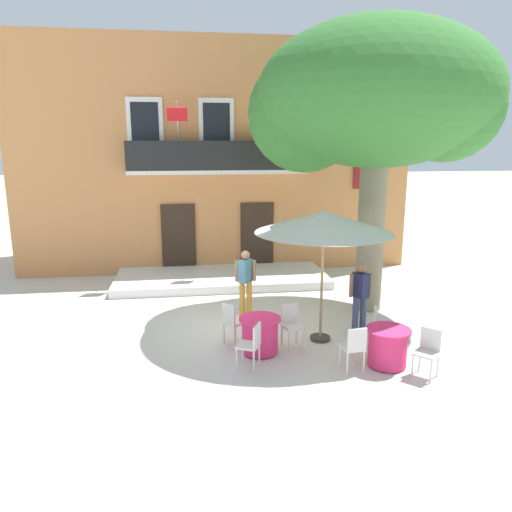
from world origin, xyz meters
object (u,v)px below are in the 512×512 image
cafe_table_near_tree (260,335)px  cafe_chair_near_tree_0 (291,322)px  cafe_umbrella (324,223)px  cafe_chair_middle_1 (380,326)px  cafe_chair_middle_2 (354,346)px  pedestrian_near_entrance (246,279)px  plane_tree (374,101)px  cafe_chair_middle_0 (428,349)px  cafe_chair_near_tree_2 (252,343)px  pedestrian_mid_plaza (360,294)px  cafe_table_middle (388,347)px  cafe_chair_near_tree_1 (232,320)px

cafe_table_near_tree → cafe_chair_near_tree_0: 0.77m
cafe_umbrella → cafe_chair_middle_1: bearing=-32.7°
cafe_chair_middle_1 → cafe_chair_middle_2: (-0.88, -0.91, 0.00)m
pedestrian_near_entrance → cafe_umbrella: bearing=-52.4°
plane_tree → cafe_umbrella: (-1.69, -1.93, -2.60)m
cafe_chair_near_tree_0 → cafe_chair_middle_1: size_ratio=1.00×
cafe_chair_middle_0 → cafe_chair_near_tree_2: bearing=166.8°
cafe_chair_middle_2 → pedestrian_mid_plaza: pedestrian_mid_plaza is taller
cafe_chair_middle_1 → cafe_umbrella: (-1.08, 0.69, 2.08)m
cafe_chair_middle_0 → cafe_table_near_tree: bearing=153.5°
pedestrian_near_entrance → cafe_chair_middle_2: bearing=-64.8°
cafe_chair_near_tree_0 → cafe_table_middle: 2.04m
cafe_chair_middle_2 → cafe_umbrella: 2.63m
pedestrian_mid_plaza → cafe_chair_near_tree_1: bearing=-175.9°
cafe_chair_middle_0 → pedestrian_mid_plaza: bearing=103.2°
cafe_chair_near_tree_2 → cafe_table_middle: size_ratio=1.05×
cafe_chair_middle_1 → pedestrian_mid_plaza: size_ratio=0.55×
cafe_umbrella → cafe_chair_near_tree_0: bearing=-162.0°
cafe_chair_near_tree_2 → cafe_chair_middle_0: 3.26m
cafe_table_middle → pedestrian_near_entrance: (-2.36, 3.28, 0.54)m
cafe_chair_near_tree_2 → cafe_chair_middle_1: size_ratio=1.00×
cafe_table_near_tree → cafe_table_middle: 2.53m
cafe_chair_middle_0 → pedestrian_near_entrance: (-2.92, 3.78, 0.40)m
plane_tree → cafe_chair_middle_2: 6.05m
cafe_table_near_tree → pedestrian_near_entrance: (-0.01, 2.33, 0.54)m
cafe_chair_near_tree_2 → cafe_chair_middle_2: (1.88, -0.40, 0.00)m
cafe_chair_middle_2 → pedestrian_near_entrance: size_ratio=0.55×
cafe_chair_near_tree_2 → cafe_chair_middle_1: 2.80m
cafe_chair_near_tree_1 → pedestrian_mid_plaza: 2.94m
plane_tree → cafe_chair_middle_0: plane_tree is taller
cafe_table_middle → cafe_umbrella: size_ratio=0.30×
cafe_chair_middle_1 → cafe_chair_middle_0: bearing=-71.5°
plane_tree → cafe_table_middle: bearing=-102.7°
cafe_table_middle → pedestrian_near_entrance: bearing=125.7°
cafe_chair_middle_0 → cafe_chair_middle_1: (-0.42, 1.25, 0.00)m
cafe_chair_near_tree_2 → pedestrian_mid_plaza: 3.06m
cafe_table_near_tree → cafe_chair_middle_0: cafe_chair_middle_0 is taller
cafe_chair_near_tree_2 → cafe_umbrella: cafe_umbrella is taller
cafe_chair_near_tree_2 → pedestrian_near_entrance: pedestrian_near_entrance is taller
pedestrian_near_entrance → pedestrian_mid_plaza: bearing=-33.3°
plane_tree → cafe_table_middle: (-0.76, -3.36, -4.82)m
cafe_table_near_tree → plane_tree: bearing=37.8°
plane_tree → cafe_table_near_tree: size_ratio=8.21×
cafe_chair_near_tree_2 → cafe_chair_middle_0: size_ratio=1.00×
cafe_table_near_tree → pedestrian_near_entrance: pedestrian_near_entrance is taller
cafe_chair_near_tree_1 → cafe_chair_middle_2: 2.70m
cafe_chair_middle_1 → pedestrian_mid_plaza: (-0.10, 0.96, 0.40)m
cafe_table_middle → cafe_chair_middle_0: size_ratio=0.95×
pedestrian_near_entrance → cafe_chair_middle_1: bearing=-45.4°
cafe_chair_near_tree_0 → pedestrian_near_entrance: (-0.72, 2.08, 0.40)m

